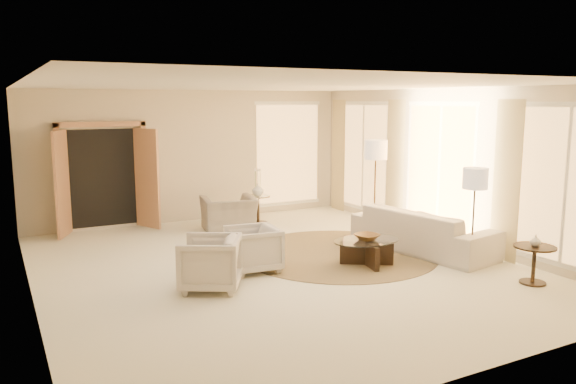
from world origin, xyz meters
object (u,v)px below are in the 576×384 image
floor_lamp_near (376,154)px  side_vase (258,190)px  accent_chair (229,208)px  end_table (534,258)px  armchair_right (210,260)px  side_table (258,207)px  coffee_table (367,249)px  end_vase (535,241)px  floor_lamp_far (475,183)px  armchair_left (253,247)px  bowl (367,237)px  sofa (423,230)px

floor_lamp_near → side_vase: floor_lamp_near is taller
accent_chair → end_table: size_ratio=1.78×
armchair_right → accent_chair: accent_chair is taller
side_vase → side_table: bearing=90.0°
side_vase → coffee_table: bearing=-86.5°
side_table → end_vase: bearing=-71.9°
end_table → floor_lamp_far: floor_lamp_far is taller
armchair_right → accent_chair: (1.59, 3.22, 0.05)m
armchair_left → end_vase: 4.07m
armchair_left → bowl: 1.80m
armchair_right → end_vase: (4.13, -1.94, 0.22)m
floor_lamp_near → side_table: bearing=134.2°
floor_lamp_near → accent_chair: bearing=149.0°
armchair_right → end_vase: size_ratio=5.06×
armchair_left → floor_lamp_near: size_ratio=0.42×
floor_lamp_near → bowl: floor_lamp_near is taller
armchair_right → floor_lamp_near: bearing=142.0°
bowl → coffee_table: bearing=0.0°
armchair_left → side_vase: bearing=159.9°
end_vase → floor_lamp_far: bearing=99.9°
floor_lamp_far → coffee_table: bearing=148.0°
floor_lamp_far → side_vase: (-1.60, 4.43, -0.60)m
accent_chair → side_table: accent_chair is taller
armchair_right → armchair_left: bearing=148.0°
side_table → side_vase: (0.00, -0.00, 0.36)m
end_table → floor_lamp_near: 3.85m
floor_lamp_far → end_vase: bearing=-80.1°
sofa → end_vase: (0.20, -2.09, 0.26)m
side_table → bowl: side_table is taller
end_table → end_vase: end_vase is taller
sofa → end_vase: bearing=175.3°
armchair_left → floor_lamp_near: floor_lamp_near is taller
accent_chair → coffee_table: size_ratio=0.71×
floor_lamp_far → end_vase: size_ratio=9.73×
end_table → side_vase: size_ratio=2.25×
end_vase → side_vase: (-1.77, 5.43, 0.10)m
side_vase → floor_lamp_near: bearing=-45.8°
coffee_table → end_table: end_table is taller
sofa → floor_lamp_far: bearing=171.2°
armchair_left → side_table: (1.49, 3.01, -0.01)m
sofa → accent_chair: 3.87m
sofa → end_table: 2.10m
coffee_table → floor_lamp_near: 2.68m
accent_chair → bowl: (0.99, -3.31, 0.01)m
coffee_table → side_table: size_ratio=2.42×
armchair_right → side_vase: (2.36, 3.49, 0.32)m
side_table → side_vase: bearing=-90.0°
accent_chair → end_vase: accent_chair is taller
side_vase → accent_chair: bearing=-161.1°
sofa → floor_lamp_far: (0.02, -1.09, 0.96)m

